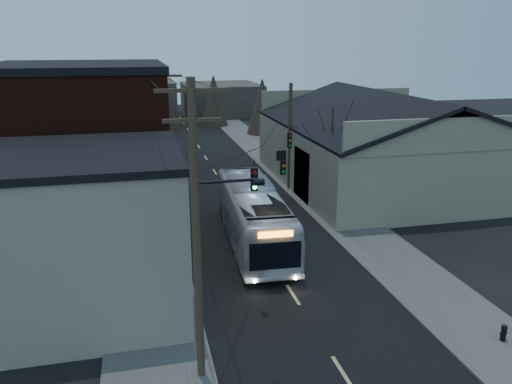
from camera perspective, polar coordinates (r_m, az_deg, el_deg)
road_surface at (r=44.26m, az=-4.33°, el=1.67°), size 9.00×110.00×0.02m
sidewalk_left at (r=43.75m, az=-12.76°, el=1.19°), size 4.00×110.00×0.12m
sidewalk_right at (r=45.67m, az=3.75°, el=2.23°), size 4.00×110.00×0.12m
building_clapboard at (r=22.81m, az=-18.55°, el=-4.66°), size 8.00×8.00×7.00m
building_brick at (r=33.05m, az=-19.05°, el=4.51°), size 10.00×12.00×10.00m
building_left_far at (r=48.97m, az=-16.69°, el=6.66°), size 9.00×14.00×7.00m
warehouse at (r=42.99m, az=14.13°, el=4.44°), size 16.16×20.60×7.73m
building_far_left at (r=77.70m, az=-13.06°, el=10.05°), size 10.00×12.00×6.00m
building_far_right at (r=83.83m, az=-4.03°, el=10.55°), size 12.00×14.00×5.00m
bare_tree at (r=35.68m, az=8.56°, el=3.79°), size 0.40×0.40×7.20m
utility_lines at (r=37.12m, az=-7.81°, el=6.46°), size 11.24×45.28×10.50m
bus at (r=29.42m, az=-0.30°, el=-2.63°), size 3.61×12.53×3.45m
parked_car at (r=45.74m, az=-9.21°, el=2.94°), size 1.80×4.54×1.47m
fire_hydrant at (r=22.72m, az=26.46°, el=-14.12°), size 0.34×0.24×0.69m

